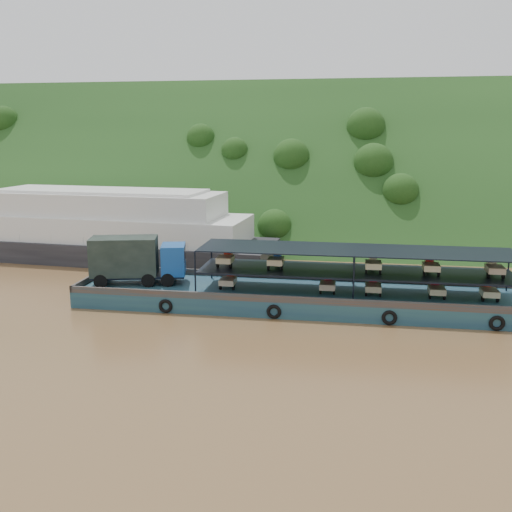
# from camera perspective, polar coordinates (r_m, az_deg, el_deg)

# --- Properties ---
(ground) EXTENTS (160.00, 160.00, 0.00)m
(ground) POSITION_cam_1_polar(r_m,az_deg,el_deg) (43.71, 1.94, -5.02)
(ground) COLOR brown
(ground) RESTS_ON ground
(hillside) EXTENTS (140.00, 39.60, 39.60)m
(hillside) POSITION_cam_1_polar(r_m,az_deg,el_deg) (78.65, 5.44, 2.72)
(hillside) COLOR #163212
(hillside) RESTS_ON ground
(cargo_barge) EXTENTS (35.00, 7.18, 4.94)m
(cargo_barge) POSITION_cam_1_polar(r_m,az_deg,el_deg) (43.67, 2.96, -3.37)
(cargo_barge) COLOR #15304B
(cargo_barge) RESTS_ON ground
(passenger_ferry) EXTENTS (36.39, 11.58, 7.25)m
(passenger_ferry) POSITION_cam_1_polar(r_m,az_deg,el_deg) (61.52, -15.03, 2.65)
(passenger_ferry) COLOR black
(passenger_ferry) RESTS_ON ground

